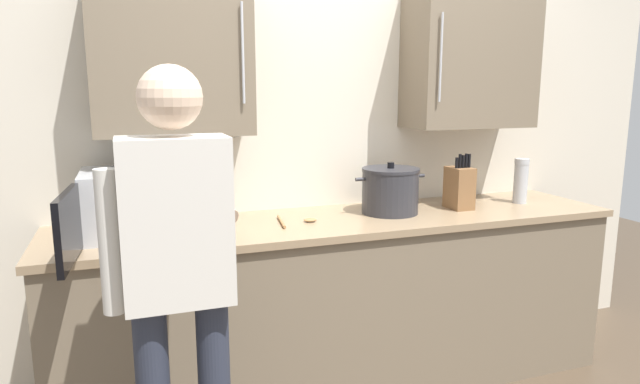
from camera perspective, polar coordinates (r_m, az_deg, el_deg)
back_wall_tiled at (r=2.97m, az=0.38°, el=8.82°), size 4.37×0.44×2.75m
counter_unit at (r=2.89m, az=2.53°, el=-11.46°), size 2.84×0.64×0.90m
microwave_oven at (r=2.56m, az=-18.03°, el=-0.99°), size 0.61×0.81×0.28m
knife_block at (r=3.04m, az=14.31°, el=0.47°), size 0.11×0.15×0.30m
thermos_flask at (r=3.29m, az=20.18°, el=1.11°), size 0.08×0.08×0.25m
wooden_spoon at (r=2.65m, az=-2.51°, el=-3.01°), size 0.20×0.22×0.02m
stock_pot at (r=2.86m, az=7.33°, el=0.15°), size 0.39×0.30×0.27m
person_figure at (r=1.85m, az=-14.65°, el=-7.73°), size 0.44×0.58×1.61m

